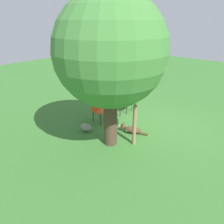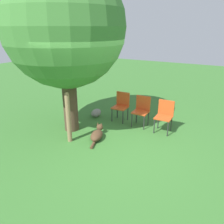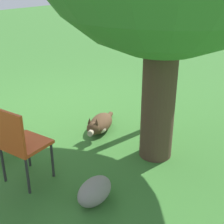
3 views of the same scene
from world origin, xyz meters
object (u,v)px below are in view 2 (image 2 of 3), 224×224
(dog, at_px, (97,134))
(oak_tree, at_px, (65,28))
(fence_post, at_px, (68,117))
(red_chair_1, at_px, (142,109))
(red_chair_2, at_px, (121,104))
(red_chair_0, at_px, (165,114))

(dog, bearing_deg, oak_tree, 64.61)
(fence_post, bearing_deg, red_chair_1, -32.97)
(oak_tree, bearing_deg, red_chair_1, -51.88)
(oak_tree, distance_m, red_chair_2, 2.77)
(oak_tree, bearing_deg, dog, -96.42)
(oak_tree, bearing_deg, red_chair_2, -34.23)
(oak_tree, xyz_separation_m, red_chair_0, (1.21, -2.33, -2.24))
(fence_post, bearing_deg, red_chair_0, -46.92)
(oak_tree, bearing_deg, red_chair_0, -62.62)
(fence_post, height_order, red_chair_1, fence_post)
(fence_post, height_order, red_chair_0, fence_post)
(dog, height_order, red_chair_1, red_chair_1)
(oak_tree, xyz_separation_m, red_chair_1, (1.27, -1.62, -2.24))
(red_chair_2, bearing_deg, red_chair_1, 83.56)
(red_chair_1, height_order, red_chair_2, same)
(red_chair_1, bearing_deg, red_chair_2, -96.44)
(fence_post, distance_m, red_chair_1, 2.22)
(red_chair_0, height_order, red_chair_2, same)
(dog, xyz_separation_m, red_chair_2, (1.44, 0.04, 0.40))
(oak_tree, xyz_separation_m, dog, (-0.11, -0.95, -2.64))
(red_chair_0, bearing_deg, dog, -47.81)
(oak_tree, relative_size, red_chair_0, 4.83)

